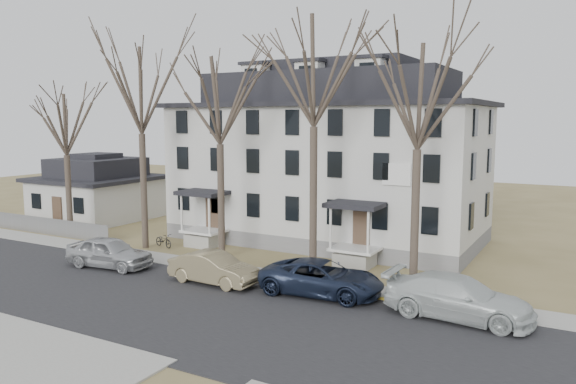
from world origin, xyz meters
The scene contains 17 objects.
ground centered at (0.00, 0.00, 0.00)m, with size 120.00×120.00×0.00m, color olive.
main_road centered at (0.00, 2.00, 0.00)m, with size 120.00×10.00×0.04m, color #27272A.
far_sidewalk centered at (0.00, 8.00, 0.00)m, with size 120.00×2.00×0.08m, color #A09F97.
yellow_curb centered at (5.00, 7.10, 0.00)m, with size 14.00×0.25×0.06m, color gold.
boarding_house centered at (-2.00, 17.95, 5.38)m, with size 20.80×12.36×12.05m.
small_house centered at (-22.00, 16.00, 2.25)m, with size 8.70×8.70×5.00m.
fence centered at (-21.00, 9.50, 0.00)m, with size 14.00×0.06×1.20m, color gray.
tree_far_left centered at (-11.00, 9.80, 10.34)m, with size 8.40×8.40×13.72m.
tree_mid_left centered at (-5.00, 9.80, 9.60)m, with size 7.80×7.80×12.74m.
tree_center centered at (1.00, 9.80, 11.08)m, with size 9.00×9.00×14.70m.
tree_mid_right centered at (6.50, 9.80, 9.60)m, with size 7.80×7.80×12.74m.
tree_bungalow centered at (-18.00, 9.80, 8.12)m, with size 6.60×6.60×10.78m.
car_silver centered at (-9.26, 5.14, 0.85)m, with size 2.00×4.98×1.70m, color #B5B8BA.
car_tan centered at (-2.36, 5.45, 0.78)m, with size 1.65×4.73×1.56m, color #877A57.
car_navy centered at (3.14, 6.44, 0.80)m, with size 2.67×5.79×1.61m, color #1A2339.
car_white centered at (9.41, 6.35, 0.88)m, with size 2.46×6.04×1.75m, color silver.
bicycle_left centered at (-9.98, 10.36, 0.44)m, with size 0.58×1.67×0.88m, color black.
Camera 1 is at (14.11, -16.54, 8.20)m, focal length 35.00 mm.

